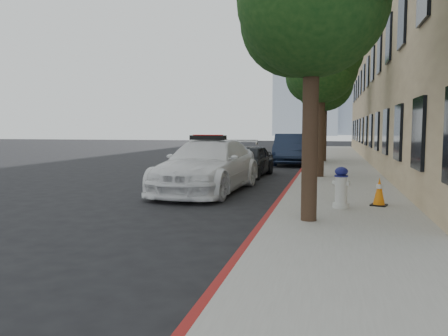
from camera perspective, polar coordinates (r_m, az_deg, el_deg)
name	(u,v)px	position (r m, az deg, el deg)	size (l,w,h in m)	color
ground	(196,204)	(11.09, -3.69, -4.75)	(120.00, 120.00, 0.00)	black
sidewalk	(337,169)	(20.50, 14.60, -0.15)	(3.20, 50.00, 0.15)	gray
curb_strip	(303,168)	(20.53, 10.30, -0.06)	(0.12, 50.00, 0.15)	maroon
building	(448,70)	(26.28, 27.26, 11.34)	(8.00, 36.00, 10.00)	tan
tower_left	(307,31)	(133.61, 10.84, 17.18)	(18.00, 14.00, 60.00)	#9EA8B7
tower_right	(351,65)	(146.91, 16.30, 12.79)	(14.00, 14.00, 44.00)	#9EA8B7
tree_mid	(322,66)	(16.56, 12.74, 12.85)	(2.77, 2.64, 5.43)	black
tree_far	(325,83)	(24.53, 13.11, 10.81)	(3.10, 3.00, 5.81)	black
police_car	(208,165)	(13.28, -2.09, 0.33)	(2.56, 5.57, 1.73)	white
parked_car_mid	(248,160)	(17.59, 3.22, 1.02)	(1.51, 3.76, 1.28)	black
parked_car_far	(291,149)	(23.78, 8.74, 2.46)	(1.73, 4.97, 1.64)	#141E34
fire_hydrant	(341,188)	(10.03, 15.04, -2.53)	(0.39, 0.35, 0.91)	silver
traffic_cone	(379,192)	(10.59, 19.62, -2.92)	(0.43, 0.43, 0.65)	black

